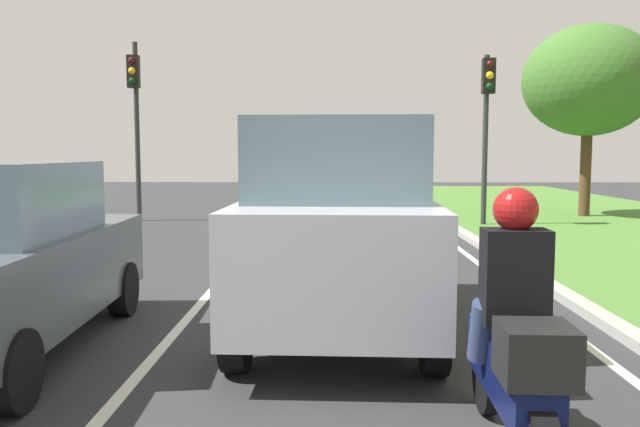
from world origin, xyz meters
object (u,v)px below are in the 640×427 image
object	(u,v)px
motorcycle	(513,373)
traffic_light_overhead_left	(135,103)
car_suv_ahead	(339,224)
traffic_light_near_right	(487,108)
rider_person	(514,275)
tree_roadside_far	(589,81)

from	to	relation	value
motorcycle	traffic_light_overhead_left	xyz separation A→B (m)	(-6.67, 14.30, 2.77)
car_suv_ahead	traffic_light_near_right	xyz separation A→B (m)	(3.95, 9.88, 1.93)
motorcycle	rider_person	xyz separation A→B (m)	(0.00, 0.05, 0.62)
car_suv_ahead	traffic_light_near_right	world-z (taller)	traffic_light_near_right
car_suv_ahead	motorcycle	bearing A→B (deg)	-69.25
motorcycle	traffic_light_overhead_left	world-z (taller)	traffic_light_overhead_left
rider_person	traffic_light_overhead_left	distance (m)	15.88
rider_person	tree_roadside_far	xyz separation A→B (m)	(6.44, 15.41, 2.86)
car_suv_ahead	rider_person	bearing A→B (deg)	-68.92
car_suv_ahead	motorcycle	distance (m)	3.34
rider_person	traffic_light_overhead_left	world-z (taller)	traffic_light_overhead_left
car_suv_ahead	rider_person	distance (m)	3.24
traffic_light_near_right	traffic_light_overhead_left	xyz separation A→B (m)	(-9.56, 1.30, 0.24)
motorcycle	traffic_light_near_right	world-z (taller)	traffic_light_near_right
motorcycle	rider_person	size ratio (longest dim) A/B	1.63
traffic_light_overhead_left	rider_person	bearing A→B (deg)	-64.89
traffic_light_overhead_left	car_suv_ahead	bearing A→B (deg)	-63.36
car_suv_ahead	tree_roadside_far	distance (m)	14.74
rider_person	tree_roadside_far	bearing A→B (deg)	68.96
motorcycle	tree_roadside_far	distance (m)	17.11
traffic_light_near_right	car_suv_ahead	bearing A→B (deg)	-111.80
car_suv_ahead	traffic_light_near_right	distance (m)	10.82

